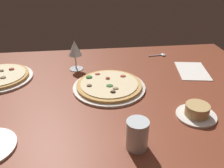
# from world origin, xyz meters

# --- Properties ---
(dining_table) EXTENTS (1.50, 1.10, 0.04)m
(dining_table) POSITION_xyz_m (0.00, 0.00, 0.02)
(dining_table) COLOR brown
(dining_table) RESTS_ON ground
(pizza_main) EXTENTS (0.33, 0.33, 0.03)m
(pizza_main) POSITION_xyz_m (0.02, -0.03, 0.05)
(pizza_main) COLOR silver
(pizza_main) RESTS_ON dining_table
(pizza_side) EXTENTS (0.31, 0.31, 0.03)m
(pizza_side) POSITION_xyz_m (0.54, -0.19, 0.05)
(pizza_side) COLOR silver
(pizza_side) RESTS_ON dining_table
(ramekin_on_saucer) EXTENTS (0.15, 0.15, 0.05)m
(ramekin_on_saucer) POSITION_xyz_m (-0.28, 0.22, 0.06)
(ramekin_on_saucer) COLOR silver
(ramekin_on_saucer) RESTS_ON dining_table
(wine_glass_far) EXTENTS (0.07, 0.07, 0.16)m
(wine_glass_far) POSITION_xyz_m (0.17, -0.26, 0.15)
(wine_glass_far) COLOR silver
(wine_glass_far) RESTS_ON dining_table
(water_glass) EXTENTS (0.07, 0.07, 0.10)m
(water_glass) POSITION_xyz_m (-0.02, 0.35, 0.08)
(water_glass) COLOR silver
(water_glass) RESTS_ON dining_table
(paper_menu) EXTENTS (0.18, 0.24, 0.00)m
(paper_menu) POSITION_xyz_m (-0.43, -0.16, 0.04)
(paper_menu) COLOR white
(paper_menu) RESTS_ON dining_table
(spoon) EXTENTS (0.11, 0.04, 0.01)m
(spoon) POSITION_xyz_m (-0.33, -0.39, 0.04)
(spoon) COLOR silver
(spoon) RESTS_ON dining_table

